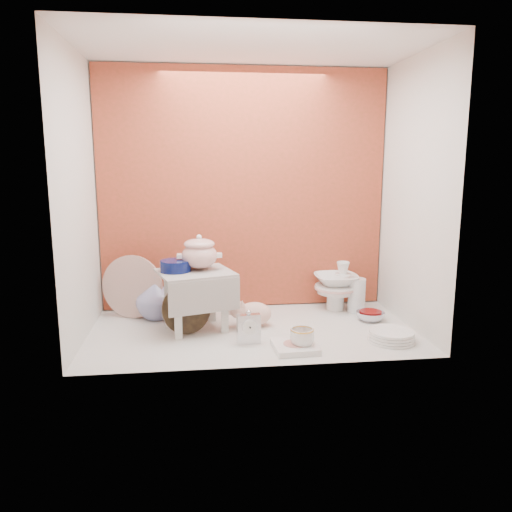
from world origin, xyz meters
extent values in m
plane|color=silver|center=(0.00, 0.00, 0.00)|extent=(1.80, 1.80, 0.00)
cube|color=#B4402D|center=(0.00, 0.50, 0.75)|extent=(1.80, 0.06, 1.50)
cube|color=silver|center=(-0.90, 0.00, 0.75)|extent=(0.06, 1.00, 1.50)
cube|color=silver|center=(0.90, 0.00, 0.75)|extent=(0.06, 1.00, 1.50)
cube|color=white|center=(0.00, 0.00, 1.50)|extent=(1.80, 1.00, 0.06)
cylinder|color=#091248|center=(-0.42, 0.08, 0.36)|extent=(0.22, 0.22, 0.06)
imported|color=white|center=(-0.55, 0.30, 0.13)|extent=(0.27, 0.27, 0.26)
cube|color=silver|center=(-0.04, -0.20, 0.09)|extent=(0.12, 0.06, 0.18)
ellipsoid|color=#DBAB9A|center=(0.02, 0.07, 0.08)|extent=(0.29, 0.22, 0.15)
cylinder|color=white|center=(0.21, -0.31, 0.01)|extent=(0.24, 0.24, 0.01)
imported|color=white|center=(0.21, -0.31, 0.06)|extent=(0.13, 0.13, 0.10)
cube|color=white|center=(0.18, -0.31, 0.01)|extent=(0.22, 0.22, 0.03)
cylinder|color=white|center=(0.70, -0.26, 0.03)|extent=(0.26, 0.26, 0.06)
imported|color=silver|center=(0.71, 0.09, 0.03)|extent=(0.17, 0.17, 0.05)
cylinder|color=silver|center=(0.68, 0.27, 0.11)|extent=(0.13, 0.13, 0.21)
camera|label=1|loc=(-0.30, -2.65, 0.94)|focal=35.14mm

